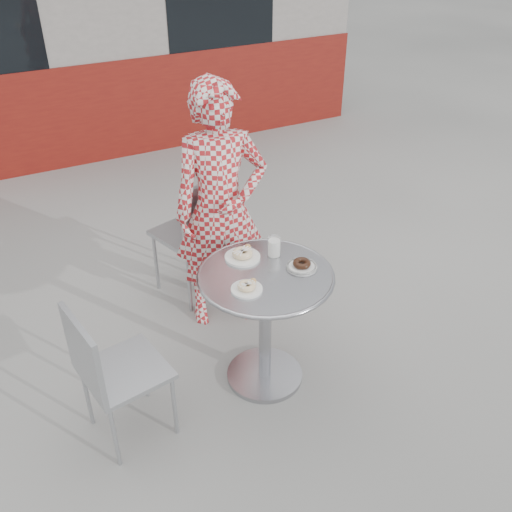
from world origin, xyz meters
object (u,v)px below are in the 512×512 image
plate_near (247,287)px  plate_checker (302,265)px  chair_left (127,395)px  bistro_table (265,301)px  milk_cup (274,247)px  chair_far (194,256)px  plate_far (243,255)px  seated_person (221,210)px

plate_near → plate_checker: 0.35m
chair_left → plate_checker: (1.01, -0.02, 0.50)m
bistro_table → chair_left: size_ratio=0.91×
plate_checker → milk_cup: size_ratio=1.47×
chair_far → plate_far: bearing=71.8°
plate_far → milk_cup: (0.16, -0.06, 0.03)m
chair_far → plate_checker: chair_far is taller
chair_left → plate_near: bearing=-105.0°
bistro_table → milk_cup: size_ratio=6.45×
plate_checker → milk_cup: milk_cup is taller
chair_far → seated_person: (0.06, -0.34, 0.51)m
chair_far → milk_cup: (0.14, -0.86, 0.51)m
chair_left → plate_near: 0.83m
seated_person → plate_far: bearing=-88.0°
bistro_table → plate_far: bearing=100.1°
chair_left → plate_near: size_ratio=5.07×
chair_left → plate_near: chair_left is taller
chair_left → plate_far: (0.77, 0.21, 0.50)m
chair_far → milk_cup: chair_far is taller
bistro_table → seated_person: 0.70m
milk_cup → chair_far: bearing=99.5°
seated_person → chair_left: bearing=-129.8°
chair_far → plate_near: (-0.13, -1.08, 0.47)m
plate_far → plate_near: (-0.11, -0.27, -0.00)m
seated_person → plate_checker: (0.15, -0.69, -0.04)m
chair_far → bistro_table: bearing=74.1°
plate_far → plate_checker: (0.23, -0.23, -0.01)m
chair_left → seated_person: bearing=-61.3°
seated_person → plate_checker: 0.71m
milk_cup → plate_far: bearing=160.1°
bistro_table → seated_person: (0.05, 0.66, 0.24)m
chair_far → plate_near: bearing=66.1°
bistro_table → plate_far: plate_far is taller
bistro_table → plate_checker: bearing=-9.8°
chair_far → plate_far: chair_far is taller
bistro_table → chair_far: 1.04m
bistro_table → plate_checker: size_ratio=4.40×
plate_checker → plate_far: bearing=135.2°
plate_far → milk_cup: bearing=-19.9°
seated_person → milk_cup: size_ratio=13.87×
chair_far → plate_checker: (0.21, -1.03, 0.47)m
chair_left → plate_far: bearing=-84.2°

